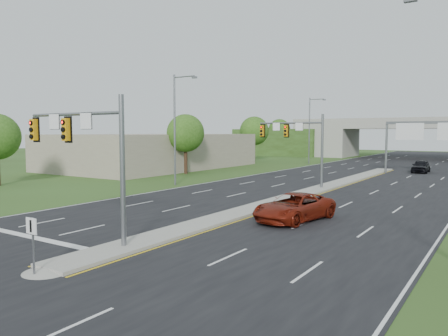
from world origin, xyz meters
name	(u,v)px	position (x,y,z in m)	size (l,w,h in m)	color
ground	(124,249)	(0.00, 0.00, 0.00)	(240.00, 240.00, 0.00)	#2C4217
road	(353,179)	(0.00, 35.00, 0.01)	(24.00, 160.00, 0.02)	black
median	(313,191)	(0.00, 23.00, 0.10)	(2.00, 54.00, 0.16)	gray
median_nose	(46,270)	(0.00, -4.00, 0.10)	(2.00, 2.00, 0.16)	gray
lane_markings	(330,184)	(-0.60, 28.91, 0.02)	(23.72, 160.00, 0.01)	gold
signal_mast_near	(87,145)	(-2.26, -0.07, 4.73)	(6.62, 0.60, 7.00)	slate
signal_mast_far	(299,138)	(-2.26, 24.93, 4.73)	(6.62, 0.60, 7.00)	slate
keep_right_sign	(32,236)	(0.00, -4.53, 1.52)	(0.60, 0.13, 2.20)	slate
sign_gantry	(433,133)	(6.68, 44.92, 5.24)	(11.58, 0.44, 6.67)	slate
overpass	(422,141)	(0.00, 80.00, 3.55)	(80.00, 14.00, 8.10)	gray
lightpole_l_mid	(176,124)	(-13.30, 20.00, 6.10)	(2.85, 0.25, 11.00)	slate
lightpole_l_far	(310,127)	(-13.30, 55.00, 6.10)	(2.85, 0.25, 11.00)	slate
tree_l_near	(186,133)	(-20.00, 30.00, 5.18)	(4.80, 4.80, 7.60)	#382316
tree_l_mid	(254,131)	(-24.00, 55.00, 5.51)	(5.20, 5.20, 8.12)	#382316
tree_back_a	(279,130)	(-38.00, 94.00, 5.84)	(6.00, 6.00, 8.85)	#382316
tree_back_b	(329,131)	(-24.00, 94.00, 5.51)	(5.60, 5.60, 8.32)	#382316
commercial_building	(154,151)	(-30.00, 35.00, 2.50)	(18.00, 30.00, 5.00)	gray
car_far_a	(294,207)	(3.87, 10.15, 0.83)	(2.70, 5.86, 1.63)	maroon
car_far_c	(421,166)	(4.93, 48.18, 0.85)	(1.97, 4.89, 1.67)	black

